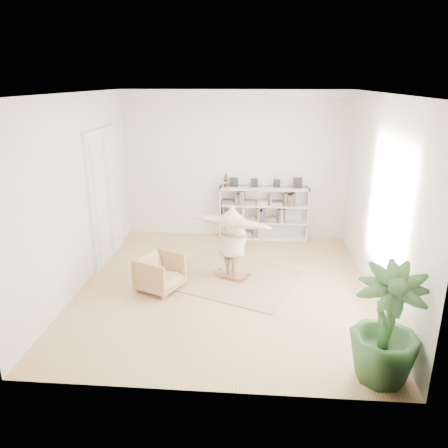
% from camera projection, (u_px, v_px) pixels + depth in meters
% --- Properties ---
extents(floor, '(6.00, 6.00, 0.00)m').
position_uv_depth(floor, '(225.00, 287.00, 8.46)').
color(floor, '#A18353').
rests_on(floor, ground).
extents(room_shell, '(6.00, 6.00, 6.00)m').
position_uv_depth(room_shell, '(235.00, 93.00, 10.13)').
color(room_shell, silver).
rests_on(room_shell, floor).
extents(doors, '(0.09, 1.78, 2.92)m').
position_uv_depth(doors, '(105.00, 197.00, 9.46)').
color(doors, white).
rests_on(doors, floor).
extents(bookshelf, '(2.20, 0.35, 1.64)m').
position_uv_depth(bookshelf, '(263.00, 214.00, 10.87)').
color(bookshelf, silver).
rests_on(bookshelf, floor).
extents(armchair, '(1.00, 0.99, 0.69)m').
position_uv_depth(armchair, '(160.00, 273.00, 8.25)').
color(armchair, tan).
rests_on(armchair, floor).
extents(rug, '(3.08, 2.80, 0.02)m').
position_uv_depth(rug, '(232.00, 278.00, 8.81)').
color(rug, tan).
rests_on(rug, floor).
extents(rocker_board, '(0.58, 0.47, 0.11)m').
position_uv_depth(rocker_board, '(232.00, 275.00, 8.80)').
color(rocker_board, '#97673C').
rests_on(rocker_board, rug).
extents(person, '(1.81, 1.12, 1.43)m').
position_uv_depth(person, '(233.00, 239.00, 8.55)').
color(person, beige).
rests_on(person, rocker_board).
extents(houseplant, '(1.08, 1.08, 1.62)m').
position_uv_depth(houseplant, '(386.00, 325.00, 5.63)').
color(houseplant, '#294F27').
rests_on(houseplant, floor).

